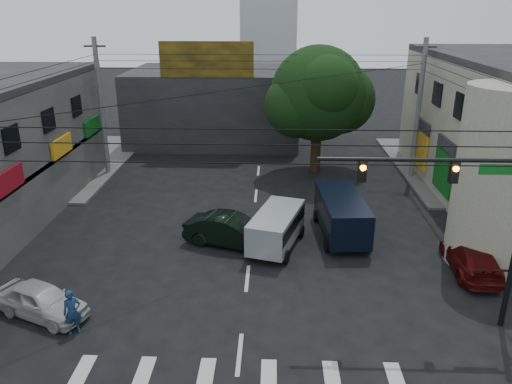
# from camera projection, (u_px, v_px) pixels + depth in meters

# --- Properties ---
(ground) EXTENTS (160.00, 160.00, 0.00)m
(ground) POSITION_uv_depth(u_px,v_px,m) (245.00, 304.00, 19.61)
(ground) COLOR black
(ground) RESTS_ON ground
(sidewalk_far_left) EXTENTS (16.00, 16.00, 0.15)m
(sidewalk_far_left) POSITION_uv_depth(u_px,v_px,m) (17.00, 163.00, 37.05)
(sidewalk_far_left) COLOR #514F4C
(sidewalk_far_left) RESTS_ON ground
(sidewalk_far_right) EXTENTS (16.00, 16.00, 0.15)m
(sidewalk_far_right) POSITION_uv_depth(u_px,v_px,m) (509.00, 168.00, 35.82)
(sidewalk_far_right) COLOR #514F4C
(sidewalk_far_right) RESTS_ON ground
(corner_column) EXTENTS (4.00, 4.00, 8.00)m
(corner_column) POSITION_uv_depth(u_px,v_px,m) (503.00, 179.00, 21.58)
(corner_column) COLOR gray
(corner_column) RESTS_ON ground
(building_far) EXTENTS (14.00, 10.00, 6.00)m
(building_far) POSITION_uv_depth(u_px,v_px,m) (216.00, 105.00, 43.04)
(building_far) COLOR #232326
(building_far) RESTS_ON ground
(billboard) EXTENTS (7.00, 0.30, 2.60)m
(billboard) POSITION_uv_depth(u_px,v_px,m) (207.00, 59.00, 36.94)
(billboard) COLOR olive
(billboard) RESTS_ON building_far
(street_tree) EXTENTS (6.40, 6.40, 8.70)m
(street_tree) POSITION_uv_depth(u_px,v_px,m) (318.00, 94.00, 33.47)
(street_tree) COLOR black
(street_tree) RESTS_ON ground
(traffic_gantry) EXTENTS (7.10, 0.35, 7.20)m
(traffic_gantry) POSITION_uv_depth(u_px,v_px,m) (475.00, 203.00, 16.71)
(traffic_gantry) COLOR black
(traffic_gantry) RESTS_ON ground
(utility_pole_far_left) EXTENTS (0.32, 0.32, 9.20)m
(utility_pole_far_left) POSITION_uv_depth(u_px,v_px,m) (101.00, 108.00, 33.34)
(utility_pole_far_left) COLOR #59595B
(utility_pole_far_left) RESTS_ON ground
(utility_pole_far_right) EXTENTS (0.32, 0.32, 9.20)m
(utility_pole_far_right) POSITION_uv_depth(u_px,v_px,m) (418.00, 110.00, 32.62)
(utility_pole_far_right) COLOR #59595B
(utility_pole_far_right) RESTS_ON ground
(dark_sedan) EXTENTS (4.34, 5.58, 1.52)m
(dark_sedan) POSITION_uv_depth(u_px,v_px,m) (232.00, 231.00, 24.24)
(dark_sedan) COLOR black
(dark_sedan) RESTS_ON ground
(white_compact) EXTENTS (4.25, 4.86, 1.28)m
(white_compact) POSITION_uv_depth(u_px,v_px,m) (42.00, 301.00, 18.71)
(white_compact) COLOR #BCBBB7
(white_compact) RESTS_ON ground
(maroon_sedan) EXTENTS (2.25, 4.63, 1.29)m
(maroon_sedan) POSITION_uv_depth(u_px,v_px,m) (471.00, 258.00, 21.86)
(maroon_sedan) COLOR #4B0B0A
(maroon_sedan) RESTS_ON ground
(silver_minivan) EXTENTS (5.19, 4.07, 1.82)m
(silver_minivan) POSITION_uv_depth(u_px,v_px,m) (276.00, 230.00, 23.97)
(silver_minivan) COLOR #ABAEB3
(silver_minivan) RESTS_ON ground
(navy_van) EXTENTS (5.48, 2.71, 2.08)m
(navy_van) POSITION_uv_depth(u_px,v_px,m) (341.00, 216.00, 25.17)
(navy_van) COLOR black
(navy_van) RESTS_ON ground
(traffic_officer) EXTENTS (0.95, 0.92, 1.69)m
(traffic_officer) POSITION_uv_depth(u_px,v_px,m) (72.00, 312.00, 17.65)
(traffic_officer) COLOR navy
(traffic_officer) RESTS_ON ground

